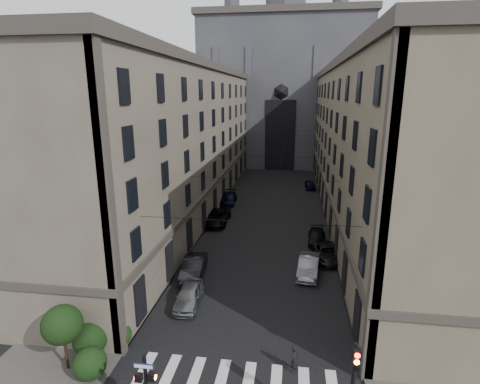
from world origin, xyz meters
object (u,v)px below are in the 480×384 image
at_px(car_right_midnear, 327,253).
at_px(car_right_midfar, 317,237).
at_px(car_left_far, 228,198).
at_px(car_right_near, 308,266).
at_px(gothic_tower, 283,81).
at_px(car_right_far, 310,185).
at_px(car_left_midnear, 194,267).
at_px(traffic_light_right, 353,384).
at_px(pedestrian, 295,359).
at_px(car_left_midfar, 217,217).
at_px(car_left_near, 189,296).

bearing_deg(car_right_midnear, car_right_midfar, 92.63).
distance_m(car_left_far, car_right_near, 22.86).
height_order(gothic_tower, car_left_far, gothic_tower).
distance_m(car_left_far, car_right_far, 15.75).
bearing_deg(car_right_midnear, car_right_near, -125.99).
bearing_deg(car_right_midfar, car_left_midnear, -137.77).
height_order(traffic_light_right, car_right_far, traffic_light_right).
bearing_deg(car_right_far, pedestrian, -98.21).
distance_m(car_right_midnear, car_right_far, 27.32).
relative_size(car_left_midfar, pedestrian, 3.63).
height_order(car_right_near, pedestrian, pedestrian).
bearing_deg(car_left_midfar, car_left_midnear, -87.72).
bearing_deg(car_left_near, car_right_midfar, 50.52).
relative_size(car_left_near, pedestrian, 2.72).
relative_size(gothic_tower, car_right_near, 12.02).
distance_m(traffic_light_right, car_left_midfar, 30.46).
distance_m(traffic_light_right, car_left_near, 14.58).
bearing_deg(car_right_midnear, car_left_near, -145.63).
relative_size(traffic_light_right, car_left_far, 0.99).
relative_size(car_left_far, car_right_midfar, 1.18).
relative_size(car_left_near, car_right_midnear, 0.88).
distance_m(car_right_far, pedestrian, 42.65).
bearing_deg(car_left_midfar, car_left_near, -85.89).
relative_size(car_left_near, car_right_far, 1.16).
xyz_separation_m(gothic_tower, car_left_midfar, (-6.09, -45.02, -16.99)).
distance_m(car_right_midfar, car_right_far, 23.25).
relative_size(gothic_tower, car_left_near, 13.24).
relative_size(car_left_near, car_left_midfar, 0.75).
height_order(car_right_midfar, pedestrian, pedestrian).
distance_m(gothic_tower, car_right_midfar, 52.56).
xyz_separation_m(car_left_midfar, car_right_midnear, (12.29, -8.42, -0.12)).
height_order(car_right_near, car_right_far, car_right_near).
relative_size(car_left_near, car_right_midfar, 0.99).
bearing_deg(traffic_light_right, car_left_midfar, 112.64).
relative_size(car_left_midnear, car_right_near, 1.03).
relative_size(gothic_tower, traffic_light_right, 11.15).
distance_m(car_left_near, car_right_near, 10.85).
relative_size(car_left_midnear, car_right_far, 1.31).
distance_m(traffic_light_right, car_right_near, 16.55).
height_order(car_left_far, car_right_midfar, car_left_far).
distance_m(car_right_near, car_right_midnear, 3.75).
bearing_deg(car_left_midnear, pedestrian, -54.19).
bearing_deg(car_right_midnear, car_left_midfar, 138.65).
distance_m(car_right_near, car_right_midfar, 7.43).
height_order(traffic_light_right, car_right_midfar, traffic_light_right).
bearing_deg(car_left_far, car_right_midfar, -50.05).
bearing_deg(pedestrian, car_right_near, 17.07).
bearing_deg(car_left_midnear, car_right_near, 6.03).
xyz_separation_m(car_left_near, car_right_midnear, (10.75, 9.44, -0.06)).
bearing_deg(car_right_near, car_left_midnear, -163.75).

